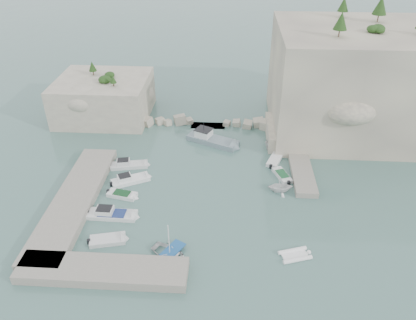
# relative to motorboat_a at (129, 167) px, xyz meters

# --- Properties ---
(ground) EXTENTS (400.00, 400.00, 0.00)m
(ground) POSITION_rel_motorboat_a_xyz_m (11.88, -8.09, 0.00)
(ground) COLOR slate
(ground) RESTS_ON ground
(cliff_east) EXTENTS (26.00, 22.00, 17.00)m
(cliff_east) POSITION_rel_motorboat_a_xyz_m (34.88, 14.91, 8.50)
(cliff_east) COLOR beige
(cliff_east) RESTS_ON ground
(cliff_terrace) EXTENTS (8.00, 10.00, 2.50)m
(cliff_terrace) POSITION_rel_motorboat_a_xyz_m (24.88, 9.91, 1.25)
(cliff_terrace) COLOR beige
(cliff_terrace) RESTS_ON ground
(outcrop_west) EXTENTS (16.00, 14.00, 7.00)m
(outcrop_west) POSITION_rel_motorboat_a_xyz_m (-8.12, 16.91, 3.50)
(outcrop_west) COLOR beige
(outcrop_west) RESTS_ON ground
(quay_west) EXTENTS (5.00, 24.00, 1.10)m
(quay_west) POSITION_rel_motorboat_a_xyz_m (-5.12, -9.09, 0.55)
(quay_west) COLOR #9E9689
(quay_west) RESTS_ON ground
(quay_south) EXTENTS (18.00, 4.00, 1.10)m
(quay_south) POSITION_rel_motorboat_a_xyz_m (1.88, -20.59, 0.55)
(quay_south) COLOR #9E9689
(quay_south) RESTS_ON ground
(ledge_east) EXTENTS (3.00, 16.00, 0.80)m
(ledge_east) POSITION_rel_motorboat_a_xyz_m (25.38, 1.91, 0.40)
(ledge_east) COLOR #9E9689
(ledge_east) RESTS_ON ground
(breakwater) EXTENTS (28.00, 3.00, 1.40)m
(breakwater) POSITION_rel_motorboat_a_xyz_m (10.88, 13.91, 0.70)
(breakwater) COLOR beige
(breakwater) RESTS_ON ground
(motorboat_a) EXTENTS (6.17, 2.82, 1.40)m
(motorboat_a) POSITION_rel_motorboat_a_xyz_m (0.00, 0.00, 0.00)
(motorboat_a) COLOR silver
(motorboat_a) RESTS_ON ground
(motorboat_b) EXTENTS (6.01, 4.31, 1.40)m
(motorboat_b) POSITION_rel_motorboat_a_xyz_m (1.05, -3.75, 0.00)
(motorboat_b) COLOR white
(motorboat_b) RESTS_ON ground
(motorboat_c) EXTENTS (4.57, 2.47, 0.70)m
(motorboat_c) POSITION_rel_motorboat_a_xyz_m (0.66, -7.16, 0.00)
(motorboat_c) COLOR white
(motorboat_c) RESTS_ON ground
(motorboat_d) EXTENTS (6.74, 2.14, 1.40)m
(motorboat_d) POSITION_rel_motorboat_a_xyz_m (0.44, -11.32, 0.00)
(motorboat_d) COLOR silver
(motorboat_d) RESTS_ON ground
(motorboat_e) EXTENTS (4.77, 2.80, 0.70)m
(motorboat_e) POSITION_rel_motorboat_a_xyz_m (1.05, -15.74, 0.00)
(motorboat_e) COLOR silver
(motorboat_e) RESTS_ON ground
(rowboat) EXTENTS (5.58, 5.12, 0.94)m
(rowboat) POSITION_rel_motorboat_a_xyz_m (8.58, -17.52, 0.00)
(rowboat) COLOR silver
(rowboat) RESTS_ON ground
(inflatable_dinghy) EXTENTS (4.08, 2.85, 0.44)m
(inflatable_dinghy) POSITION_rel_motorboat_a_xyz_m (22.49, -16.72, 0.00)
(inflatable_dinghy) COLOR white
(inflatable_dinghy) RESTS_ON ground
(tender_east_a) EXTENTS (3.72, 3.29, 1.82)m
(tender_east_a) POSITION_rel_motorboat_a_xyz_m (21.87, -4.68, 0.00)
(tender_east_a) COLOR white
(tender_east_a) RESTS_ON ground
(tender_east_b) EXTENTS (2.92, 4.53, 0.70)m
(tender_east_b) POSITION_rel_motorboat_a_xyz_m (22.47, -1.27, 0.00)
(tender_east_b) COLOR silver
(tender_east_b) RESTS_ON ground
(tender_east_c) EXTENTS (3.28, 5.22, 0.70)m
(tender_east_c) POSITION_rel_motorboat_a_xyz_m (21.84, 3.06, 0.00)
(tender_east_c) COLOR white
(tender_east_c) RESTS_ON ground
(tender_east_d) EXTENTS (4.81, 2.45, 1.77)m
(tender_east_d) POSITION_rel_motorboat_a_xyz_m (22.66, 6.69, 0.00)
(tender_east_d) COLOR silver
(tender_east_d) RESTS_ON ground
(work_boat) EXTENTS (9.62, 6.48, 2.20)m
(work_boat) POSITION_rel_motorboat_a_xyz_m (12.04, 7.91, 0.00)
(work_boat) COLOR slate
(work_boat) RESTS_ON ground
(rowboat_mast) EXTENTS (0.10, 0.10, 4.20)m
(rowboat_mast) POSITION_rel_motorboat_a_xyz_m (8.58, -17.52, 2.57)
(rowboat_mast) COLOR white
(rowboat_mast) RESTS_ON rowboat
(vegetation) EXTENTS (53.48, 13.88, 13.40)m
(vegetation) POSITION_rel_motorboat_a_xyz_m (29.71, 16.31, 17.93)
(vegetation) COLOR #1E4219
(vegetation) RESTS_ON ground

